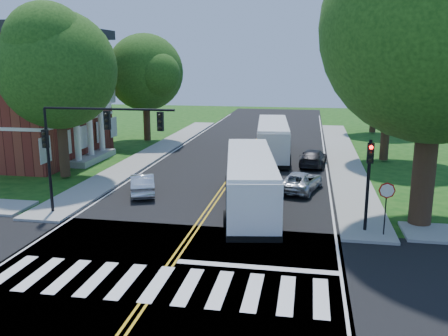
% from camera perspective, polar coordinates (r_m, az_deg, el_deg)
% --- Properties ---
extents(ground, '(140.00, 140.00, 0.00)m').
position_cam_1_polar(ground, '(18.77, -7.57, -13.00)').
color(ground, '#104210').
rests_on(ground, ground).
extents(road, '(14.00, 96.00, 0.01)m').
position_cam_1_polar(road, '(35.42, 1.29, -0.49)').
color(road, black).
rests_on(road, ground).
extents(cross_road, '(60.00, 12.00, 0.01)m').
position_cam_1_polar(cross_road, '(18.77, -7.57, -12.98)').
color(cross_road, black).
rests_on(cross_road, ground).
extents(center_line, '(0.36, 70.00, 0.01)m').
position_cam_1_polar(center_line, '(39.28, 2.20, 0.84)').
color(center_line, gold).
rests_on(center_line, road).
extents(edge_line_w, '(0.12, 70.00, 0.01)m').
position_cam_1_polar(edge_line_w, '(40.76, -7.31, 1.19)').
color(edge_line_w, silver).
rests_on(edge_line_w, road).
extents(edge_line_e, '(0.12, 70.00, 0.01)m').
position_cam_1_polar(edge_line_e, '(38.94, 12.16, 0.45)').
color(edge_line_e, silver).
rests_on(edge_line_e, road).
extents(crosswalk, '(12.60, 3.00, 0.01)m').
position_cam_1_polar(crosswalk, '(18.34, -8.06, -13.61)').
color(crosswalk, silver).
rests_on(crosswalk, road).
extents(stop_bar, '(6.60, 0.40, 0.01)m').
position_cam_1_polar(stop_bar, '(19.52, 3.96, -11.81)').
color(stop_bar, silver).
rests_on(stop_bar, road).
extents(sidewalk_nw, '(2.60, 40.00, 0.15)m').
position_cam_1_polar(sidewalk_nw, '(44.01, -8.00, 2.10)').
color(sidewalk_nw, gray).
rests_on(sidewalk_nw, ground).
extents(sidewalk_ne, '(2.60, 40.00, 0.15)m').
position_cam_1_polar(sidewalk_ne, '(41.94, 14.09, 1.31)').
color(sidewalk_ne, gray).
rests_on(sidewalk_ne, ground).
extents(tree_ne_big, '(10.80, 10.80, 14.91)m').
position_cam_1_polar(tree_ne_big, '(24.75, 24.32, 15.15)').
color(tree_ne_big, '#342714').
rests_on(tree_ne_big, ground).
extents(tree_west_near, '(8.00, 8.00, 11.40)m').
position_cam_1_polar(tree_west_near, '(34.46, -19.40, 11.07)').
color(tree_west_near, '#342714').
rests_on(tree_west_near, ground).
extents(tree_west_far, '(7.60, 7.60, 10.67)m').
position_cam_1_polar(tree_west_far, '(48.89, -9.47, 11.28)').
color(tree_west_far, '#342714').
rests_on(tree_west_far, ground).
extents(tree_east_mid, '(8.40, 8.40, 11.93)m').
position_cam_1_polar(tree_east_mid, '(40.52, 19.40, 11.69)').
color(tree_east_mid, '#342714').
rests_on(tree_east_mid, ground).
extents(tree_east_far, '(7.20, 7.20, 10.34)m').
position_cam_1_polar(tree_east_far, '(56.52, 17.85, 10.89)').
color(tree_east_far, '#342714').
rests_on(tree_east_far, ground).
extents(signal_nw, '(7.15, 0.46, 5.66)m').
position_cam_1_polar(signal_nw, '(25.40, -16.09, 3.79)').
color(signal_nw, black).
rests_on(signal_nw, ground).
extents(signal_ne, '(0.30, 0.46, 4.40)m').
position_cam_1_polar(signal_ne, '(23.25, 17.02, -0.62)').
color(signal_ne, black).
rests_on(signal_ne, ground).
extents(stop_sign, '(0.76, 0.08, 2.53)m').
position_cam_1_polar(stop_sign, '(23.15, 18.97, -3.21)').
color(stop_sign, black).
rests_on(stop_sign, ground).
extents(bus_lead, '(4.37, 11.90, 3.01)m').
position_cam_1_polar(bus_lead, '(26.57, 3.15, -1.46)').
color(bus_lead, silver).
rests_on(bus_lead, road).
extents(bus_follow, '(3.57, 11.82, 3.01)m').
position_cam_1_polar(bus_follow, '(41.09, 5.87, 3.56)').
color(bus_follow, silver).
rests_on(bus_follow, road).
extents(hatchback, '(2.72, 4.22, 1.31)m').
position_cam_1_polar(hatchback, '(29.82, -9.80, -1.90)').
color(hatchback, silver).
rests_on(hatchback, road).
extents(suv, '(3.12, 4.82, 1.23)m').
position_cam_1_polar(suv, '(30.56, 9.18, -1.60)').
color(suv, '#B7BBBF').
rests_on(suv, road).
extents(dark_sedan, '(2.35, 4.70, 1.31)m').
position_cam_1_polar(dark_sedan, '(37.96, 10.69, 1.21)').
color(dark_sedan, black).
rests_on(dark_sedan, road).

